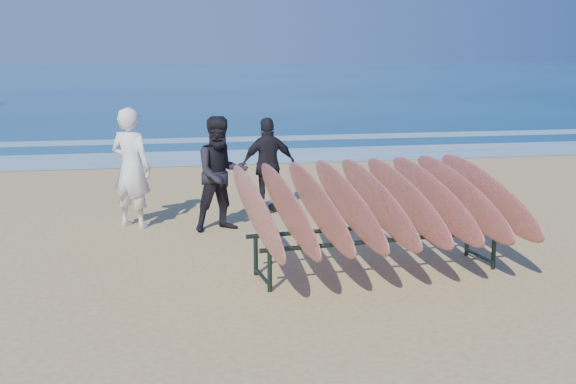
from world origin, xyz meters
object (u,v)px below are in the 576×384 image
(person_white, at_px, (131,168))
(person_dark_b, at_px, (268,165))
(surfboard_rack, at_px, (378,203))
(person_dark_a, at_px, (221,174))

(person_white, bearing_deg, person_dark_b, -129.57)
(person_white, xyz_separation_m, person_dark_b, (2.25, 0.66, -0.13))
(surfboard_rack, bearing_deg, person_dark_b, 96.36)
(person_white, relative_size, person_dark_b, 1.16)
(person_dark_a, bearing_deg, surfboard_rack, -69.17)
(person_white, bearing_deg, surfboard_rack, 170.75)
(person_dark_b, bearing_deg, person_dark_a, 42.97)
(person_white, height_order, person_dark_a, person_white)
(surfboard_rack, bearing_deg, person_white, 129.99)
(surfboard_rack, relative_size, person_white, 1.83)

